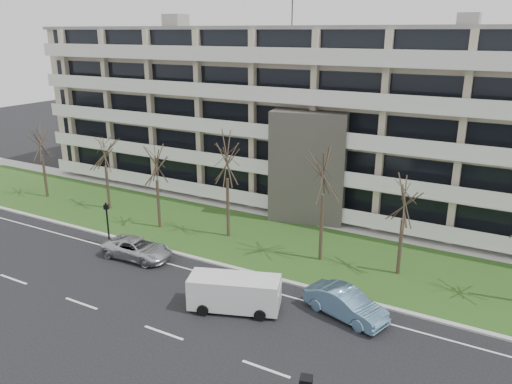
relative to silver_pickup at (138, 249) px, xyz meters
The scene contains 16 objects.
ground 9.58m from the silver_pickup, 40.56° to the right, with size 160.00×160.00×0.00m, color black.
grass_verge 9.96m from the silver_pickup, 43.05° to the left, with size 90.00×10.00×0.06m, color #2B4A18.
curb 7.51m from the silver_pickup, 13.80° to the left, with size 90.00×0.35×0.12m, color #B2B2AD.
sidewalk 14.29m from the silver_pickup, 59.41° to the left, with size 90.00×2.00×0.08m, color #B2B2AD.
lane_edge_line 7.30m from the silver_pickup, ahead, with size 90.00×0.12×0.01m, color white.
apartment_building 21.58m from the silver_pickup, 69.20° to the left, with size 60.50×15.10×18.75m.
silver_pickup is the anchor object (origin of this frame).
blue_sedan 14.95m from the silver_pickup, ahead, with size 1.66×4.77×1.57m, color #76A5CD.
white_van 9.66m from the silver_pickup, 14.52° to the right, with size 5.38×3.46×1.96m.
pedestrian_signal 3.73m from the silver_pickup, 167.68° to the left, with size 0.34×0.29×3.22m.
tree_0 18.23m from the silver_pickup, 160.04° to the left, with size 3.60×3.60×7.20m.
tree_1 11.99m from the silver_pickup, 144.50° to the left, with size 3.48×3.48×6.97m.
tree_2 7.32m from the silver_pickup, 114.07° to the left, with size 3.50×3.50×7.00m.
tree_3 9.09m from the silver_pickup, 61.09° to the left, with size 4.09×4.09×8.18m.
tree_4 13.81m from the silver_pickup, 27.47° to the left, with size 4.22×4.22×8.43m.
tree_5 17.99m from the silver_pickup, 21.12° to the left, with size 3.37×3.37×6.75m.
Camera 1 is at (15.02, -17.18, 14.92)m, focal length 35.00 mm.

